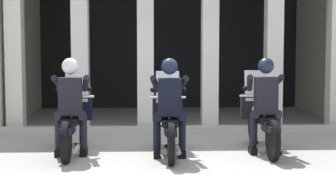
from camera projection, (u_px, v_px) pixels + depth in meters
name	position (u px, v px, depth m)	size (l,w,h in m)	color
ground_plane	(163.00, 126.00, 11.45)	(80.00, 80.00, 0.00)	#999993
station_building	(173.00, 33.00, 13.16)	(8.03, 4.55, 3.47)	black
kerb_strip	(179.00, 129.00, 10.64)	(7.53, 0.24, 0.12)	#B7B5AD
motorcycle_left	(74.00, 123.00, 8.54)	(0.62, 2.04, 1.35)	black
police_officer_left	(71.00, 98.00, 8.23)	(0.63, 0.61, 1.58)	black
motorcycle_center	(169.00, 124.00, 8.42)	(0.62, 2.04, 1.35)	black
police_officer_center	(169.00, 99.00, 8.11)	(0.63, 0.61, 1.58)	black
motorcycle_right	(261.00, 121.00, 8.70)	(0.62, 2.04, 1.35)	black
police_officer_right	(265.00, 97.00, 8.38)	(0.63, 0.61, 1.58)	black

